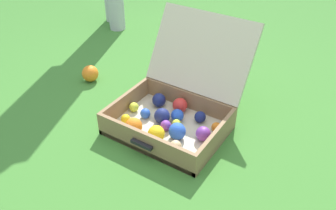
{
  "coord_description": "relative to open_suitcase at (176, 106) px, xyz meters",
  "views": [
    {
      "loc": [
        0.67,
        -1.1,
        1.11
      ],
      "look_at": [
        -0.06,
        0.03,
        0.15
      ],
      "focal_mm": 37.85,
      "sensor_mm": 36.0,
      "label": 1
    }
  ],
  "objects": [
    {
      "name": "ground_plane",
      "position": [
        0.06,
        -0.1,
        -0.1
      ],
      "size": [
        16.0,
        16.0,
        0.0
      ],
      "primitive_type": "plane",
      "color": "#3D7A2D"
    },
    {
      "name": "open_suitcase",
      "position": [
        0.0,
        0.0,
        0.0
      ],
      "size": [
        0.53,
        0.64,
        0.48
      ],
      "color": "beige",
      "rests_on": "ground"
    },
    {
      "name": "stray_ball_on_grass",
      "position": [
        -0.64,
        0.08,
        -0.05
      ],
      "size": [
        0.1,
        0.1,
        0.1
      ],
      "primitive_type": "sphere",
      "color": "orange",
      "rests_on": "ground"
    }
  ]
}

